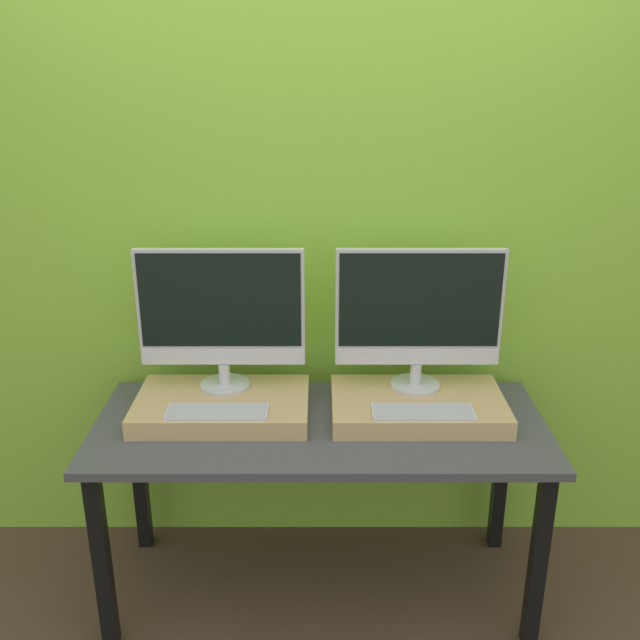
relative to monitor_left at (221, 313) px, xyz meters
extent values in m
cube|color=#8CC638|center=(0.34, 0.25, 0.25)|extent=(8.00, 0.04, 2.60)
cube|color=#47474C|center=(0.34, -0.14, -0.36)|extent=(1.55, 0.64, 0.03)
cube|color=black|center=(-0.37, -0.40, -0.72)|extent=(0.05, 0.05, 0.68)
cube|color=black|center=(1.06, -0.40, -0.72)|extent=(0.05, 0.05, 0.68)
cube|color=black|center=(-0.37, 0.12, -0.72)|extent=(0.05, 0.05, 0.68)
cube|color=black|center=(1.06, 0.12, -0.72)|extent=(0.05, 0.05, 0.68)
cube|color=tan|center=(0.00, -0.09, -0.31)|extent=(0.60, 0.37, 0.07)
cylinder|color=silver|center=(0.00, 0.00, -0.27)|extent=(0.18, 0.18, 0.01)
cylinder|color=silver|center=(0.00, 0.00, -0.23)|extent=(0.04, 0.04, 0.08)
cube|color=silver|center=(0.00, 0.00, 0.02)|extent=(0.58, 0.02, 0.42)
cube|color=black|center=(0.00, -0.01, 0.05)|extent=(0.55, 0.00, 0.33)
cube|color=silver|center=(0.00, -0.01, -0.16)|extent=(0.57, 0.00, 0.06)
cube|color=silver|center=(0.00, -0.21, -0.27)|extent=(0.34, 0.11, 0.01)
cube|color=#B2B2B7|center=(0.00, -0.21, -0.27)|extent=(0.33, 0.10, 0.00)
cube|color=tan|center=(0.68, -0.09, -0.31)|extent=(0.60, 0.37, 0.07)
cylinder|color=silver|center=(0.68, 0.00, -0.27)|extent=(0.18, 0.18, 0.01)
cylinder|color=silver|center=(0.68, 0.00, -0.23)|extent=(0.04, 0.04, 0.08)
cube|color=silver|center=(0.68, 0.00, 0.02)|extent=(0.58, 0.02, 0.42)
cube|color=black|center=(0.68, -0.01, 0.05)|extent=(0.55, 0.00, 0.33)
cube|color=silver|center=(0.68, -0.01, -0.16)|extent=(0.57, 0.00, 0.06)
cube|color=silver|center=(0.68, -0.21, -0.27)|extent=(0.34, 0.11, 0.01)
cube|color=#B2B2B7|center=(0.68, -0.21, -0.27)|extent=(0.33, 0.10, 0.00)
camera|label=1|loc=(0.34, -2.31, 0.84)|focal=40.00mm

